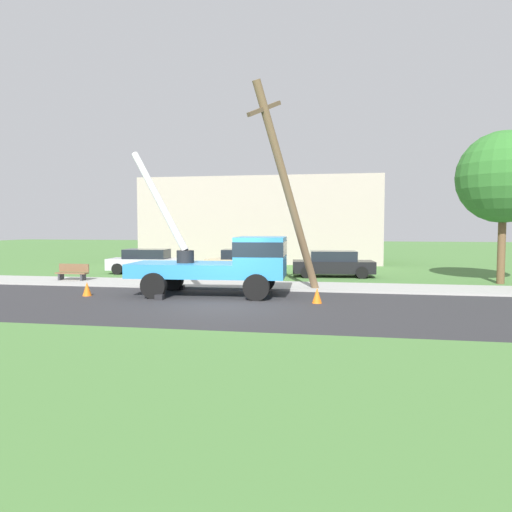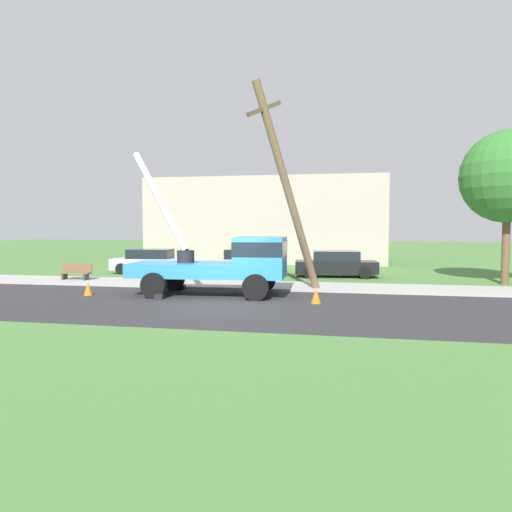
# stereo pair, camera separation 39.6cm
# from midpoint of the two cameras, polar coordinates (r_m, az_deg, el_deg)

# --- Properties ---
(ground_plane) EXTENTS (120.00, 120.00, 0.00)m
(ground_plane) POSITION_cam_midpoint_polar(r_m,az_deg,el_deg) (28.60, 2.86, -1.99)
(ground_plane) COLOR #477538
(road_asphalt) EXTENTS (80.00, 7.94, 0.01)m
(road_asphalt) POSITION_cam_midpoint_polar(r_m,az_deg,el_deg) (16.93, -3.23, -5.88)
(road_asphalt) COLOR #2B2B2D
(road_asphalt) RESTS_ON ground
(sidewalk_strip) EXTENTS (80.00, 2.92, 0.10)m
(sidewalk_strip) POSITION_cam_midpoint_polar(r_m,az_deg,el_deg) (22.16, 0.33, -3.50)
(sidewalk_strip) COLOR #9E9E99
(sidewalk_strip) RESTS_ON ground
(utility_truck) EXTENTS (6.89, 3.21, 5.98)m
(utility_truck) POSITION_cam_midpoint_polar(r_m,az_deg,el_deg) (19.22, -2.66, -0.53)
(utility_truck) COLOR #2D84C6
(utility_truck) RESTS_ON ground
(leaning_utility_pole) EXTENTS (2.65, 3.54, 8.37)m
(leaning_utility_pole) POSITION_cam_midpoint_polar(r_m,az_deg,el_deg) (19.53, 4.34, 7.93)
(leaning_utility_pole) COLOR brown
(leaning_utility_pole) RESTS_ON ground
(traffic_cone_ahead) EXTENTS (0.36, 0.36, 0.56)m
(traffic_cone_ahead) POSITION_cam_midpoint_polar(r_m,az_deg,el_deg) (17.45, 7.80, -4.70)
(traffic_cone_ahead) COLOR orange
(traffic_cone_ahead) RESTS_ON ground
(traffic_cone_behind) EXTENTS (0.36, 0.36, 0.56)m
(traffic_cone_behind) POSITION_cam_midpoint_polar(r_m,az_deg,el_deg) (20.36, -18.80, -3.67)
(traffic_cone_behind) COLOR orange
(traffic_cone_behind) RESTS_ON ground
(parked_sedan_silver) EXTENTS (4.55, 2.28, 1.42)m
(parked_sedan_silver) POSITION_cam_midpoint_polar(r_m,az_deg,el_deg) (28.95, -12.05, -0.59)
(parked_sedan_silver) COLOR #B7B7BF
(parked_sedan_silver) RESTS_ON ground
(parked_sedan_tan) EXTENTS (4.54, 2.26, 1.42)m
(parked_sedan_tan) POSITION_cam_midpoint_polar(r_m,az_deg,el_deg) (27.95, -0.66, -0.66)
(parked_sedan_tan) COLOR tan
(parked_sedan_tan) RESTS_ON ground
(parked_sedan_black) EXTENTS (4.55, 2.29, 1.42)m
(parked_sedan_black) POSITION_cam_midpoint_polar(r_m,az_deg,el_deg) (26.59, 9.91, -0.93)
(parked_sedan_black) COLOR black
(parked_sedan_black) RESTS_ON ground
(park_bench) EXTENTS (1.60, 0.45, 0.90)m
(park_bench) POSITION_cam_midpoint_polar(r_m,az_deg,el_deg) (25.56, -20.21, -1.84)
(park_bench) COLOR brown
(park_bench) RESTS_ON ground
(roadside_tree_near) EXTENTS (4.36, 4.36, 7.29)m
(roadside_tree_near) POSITION_cam_midpoint_polar(r_m,az_deg,el_deg) (25.81, 28.17, 8.29)
(roadside_tree_near) COLOR brown
(roadside_tree_near) RESTS_ON ground
(lowrise_building_backdrop) EXTENTS (18.00, 6.00, 6.40)m
(lowrise_building_backdrop) POSITION_cam_midpoint_polar(r_m,az_deg,el_deg) (37.45, 1.60, 4.24)
(lowrise_building_backdrop) COLOR #A5998C
(lowrise_building_backdrop) RESTS_ON ground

